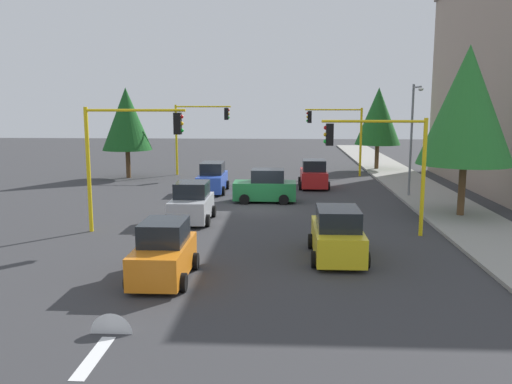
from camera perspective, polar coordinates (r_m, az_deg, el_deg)
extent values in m
plane|color=#353538|center=(30.42, 0.38, -1.71)|extent=(120.00, 120.00, 0.00)
cube|color=gray|center=(36.45, 17.49, -0.18)|extent=(80.00, 4.00, 0.15)
cube|color=silver|center=(18.99, -10.62, -8.72)|extent=(2.20, 0.36, 0.01)
cone|color=silver|center=(20.20, -9.75, -7.59)|extent=(0.01, 1.10, 1.10)
cube|color=silver|center=(13.65, -16.79, -16.40)|extent=(2.20, 0.36, 0.01)
cone|color=silver|center=(14.77, -15.04, -14.28)|extent=(0.01, 1.10, 1.10)
cylinder|color=yellow|center=(44.35, 11.02, 5.19)|extent=(0.18, 0.18, 5.49)
cylinder|color=yellow|center=(43.99, 8.19, 8.62)|extent=(0.12, 4.50, 0.12)
cube|color=black|center=(43.88, 5.69, 7.91)|extent=(0.36, 0.32, 0.96)
sphere|color=red|center=(43.86, 5.46, 8.30)|extent=(0.18, 0.18, 0.18)
sphere|color=yellow|center=(43.87, 5.45, 7.91)|extent=(0.18, 0.18, 0.18)
sphere|color=green|center=(43.88, 5.45, 7.52)|extent=(0.18, 0.18, 0.18)
cylinder|color=yellow|center=(24.80, 17.28, 1.45)|extent=(0.18, 0.18, 5.23)
cylinder|color=yellow|center=(24.14, 12.34, 7.32)|extent=(0.12, 4.50, 0.12)
cube|color=black|center=(23.94, 7.80, 6.04)|extent=(0.36, 0.32, 0.96)
sphere|color=red|center=(23.91, 7.38, 6.77)|extent=(0.18, 0.18, 0.18)
sphere|color=yellow|center=(23.93, 7.37, 6.05)|extent=(0.18, 0.18, 0.18)
sphere|color=green|center=(23.94, 7.35, 5.33)|extent=(0.18, 0.18, 0.18)
cylinder|color=yellow|center=(25.61, -17.31, 2.21)|extent=(0.18, 0.18, 5.69)
cylinder|color=yellow|center=(24.74, -12.67, 8.44)|extent=(0.12, 4.50, 0.12)
cube|color=black|center=(24.31, -8.29, 7.19)|extent=(0.36, 0.32, 0.96)
sphere|color=red|center=(24.27, -7.89, 7.90)|extent=(0.18, 0.18, 0.18)
sphere|color=yellow|center=(24.28, -7.87, 7.19)|extent=(0.18, 0.18, 0.18)
sphere|color=green|center=(24.29, -7.86, 6.49)|extent=(0.18, 0.18, 0.18)
cylinder|color=yellow|center=(44.82, -8.42, 5.46)|extent=(0.18, 0.18, 5.73)
cylinder|color=yellow|center=(44.33, -5.62, 8.98)|extent=(0.12, 4.50, 0.12)
cube|color=black|center=(44.09, -3.15, 8.26)|extent=(0.36, 0.32, 0.96)
sphere|color=red|center=(44.06, -2.92, 8.65)|extent=(0.18, 0.18, 0.18)
sphere|color=yellow|center=(44.07, -2.92, 8.26)|extent=(0.18, 0.18, 0.18)
sphere|color=green|center=(44.08, -2.91, 7.87)|extent=(0.18, 0.18, 0.18)
cylinder|color=slate|center=(34.79, 16.09, 5.14)|extent=(0.14, 0.14, 7.00)
cylinder|color=slate|center=(33.84, 16.69, 10.60)|extent=(1.80, 0.10, 0.10)
ellipsoid|color=silver|center=(32.96, 17.05, 10.36)|extent=(0.56, 0.28, 0.20)
cylinder|color=brown|center=(43.87, -13.38, 3.05)|extent=(0.36, 0.36, 2.42)
cone|color=#19511E|center=(43.64, -13.55, 7.53)|extent=(3.87, 3.87, 4.84)
cylinder|color=brown|center=(48.72, 12.66, 3.71)|extent=(0.36, 0.36, 2.47)
cone|color=#1E6023|center=(48.51, 12.81, 7.83)|extent=(3.95, 3.95, 4.94)
cylinder|color=brown|center=(29.59, 20.94, 0.27)|extent=(0.36, 0.36, 2.98)
cone|color=#28752D|center=(29.27, 21.43, 8.54)|extent=(4.76, 4.76, 5.95)
cube|color=#B2B5BA|center=(27.09, -6.83, -1.67)|extent=(3.63, 1.79, 1.05)
cube|color=black|center=(27.11, -6.80, 0.28)|extent=(1.89, 1.57, 0.76)
cylinder|color=black|center=(25.93, -5.15, -3.02)|extent=(0.60, 0.20, 0.60)
cylinder|color=black|center=(26.27, -9.28, -2.95)|extent=(0.60, 0.20, 0.60)
cylinder|color=black|center=(28.11, -4.50, -2.04)|extent=(0.60, 0.20, 0.60)
cylinder|color=black|center=(28.43, -8.32, -1.99)|extent=(0.60, 0.20, 0.60)
cube|color=orange|center=(18.41, -9.75, -7.05)|extent=(3.72, 1.62, 1.05)
cube|color=black|center=(18.35, -9.70, -4.17)|extent=(1.93, 1.43, 0.76)
cylinder|color=black|center=(17.27, -7.70, -9.46)|extent=(0.60, 0.20, 0.60)
cylinder|color=black|center=(17.68, -13.34, -9.19)|extent=(0.60, 0.20, 0.60)
cylinder|color=black|center=(19.43, -6.43, -7.28)|extent=(0.60, 0.20, 0.60)
cylinder|color=black|center=(19.79, -11.46, -7.11)|extent=(0.60, 0.20, 0.60)
cube|color=#1E7238|center=(32.26, 0.93, 0.17)|extent=(1.78, 3.71, 1.05)
cube|color=black|center=(32.12, 1.26, 1.76)|extent=(1.57, 1.93, 0.76)
cylinder|color=black|center=(31.45, -1.24, -0.79)|extent=(0.20, 0.60, 0.60)
cylinder|color=black|center=(33.32, -0.99, -0.21)|extent=(0.20, 0.60, 0.60)
cylinder|color=black|center=(31.37, 2.96, -0.83)|extent=(0.20, 0.60, 0.60)
cylinder|color=black|center=(33.24, 2.97, -0.25)|extent=(0.20, 0.60, 0.60)
cube|color=red|center=(37.93, 6.12, 1.50)|extent=(3.69, 1.76, 1.05)
cube|color=black|center=(37.63, 6.15, 2.83)|extent=(1.92, 1.55, 0.76)
cylinder|color=black|center=(39.07, 4.64, 1.18)|extent=(0.60, 0.20, 0.60)
cylinder|color=black|center=(39.17, 7.40, 1.15)|extent=(0.60, 0.20, 0.60)
cylinder|color=black|center=(36.81, 4.73, 0.67)|extent=(0.60, 0.20, 0.60)
cylinder|color=black|center=(36.91, 7.66, 0.64)|extent=(0.60, 0.20, 0.60)
cube|color=yellow|center=(20.85, 8.57, -5.06)|extent=(4.18, 1.76, 1.05)
cube|color=black|center=(20.44, 8.69, -2.75)|extent=(2.17, 1.55, 0.76)
cylinder|color=black|center=(22.13, 5.80, -5.20)|extent=(0.60, 0.20, 0.60)
cylinder|color=black|center=(22.30, 10.65, -5.20)|extent=(0.60, 0.20, 0.60)
cylinder|color=black|center=(19.64, 6.15, -7.10)|extent=(0.60, 0.20, 0.60)
cylinder|color=black|center=(19.83, 11.62, -7.08)|extent=(0.60, 0.20, 0.60)
cube|color=blue|center=(35.90, -4.64, 1.08)|extent=(4.15, 1.63, 1.05)
cube|color=black|center=(35.98, -4.62, 2.55)|extent=(2.16, 1.43, 0.76)
cylinder|color=black|center=(34.59, -3.48, 0.12)|extent=(0.60, 0.20, 0.60)
cylinder|color=black|center=(34.83, -6.34, 0.15)|extent=(0.60, 0.20, 0.60)
cylinder|color=black|center=(37.11, -3.03, 0.76)|extent=(0.60, 0.20, 0.60)
cylinder|color=black|center=(37.34, -5.70, 0.78)|extent=(0.60, 0.20, 0.60)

